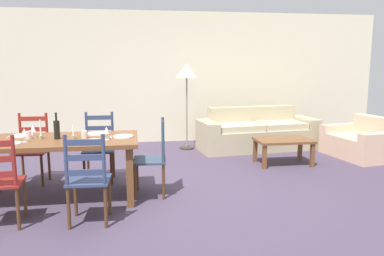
# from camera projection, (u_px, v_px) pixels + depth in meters

# --- Properties ---
(ground_plane) EXTENTS (9.60, 9.60, 0.02)m
(ground_plane) POSITION_uv_depth(u_px,v_px,m) (174.00, 191.00, 4.94)
(ground_plane) COLOR #44384C
(wall_far) EXTENTS (9.60, 0.16, 2.70)m
(wall_far) POSITION_uv_depth(u_px,v_px,m) (157.00, 78.00, 7.93)
(wall_far) COLOR beige
(wall_far) RESTS_ON ground_plane
(dining_table) EXTENTS (1.90, 0.96, 0.75)m
(dining_table) POSITION_uv_depth(u_px,v_px,m) (57.00, 146.00, 4.50)
(dining_table) COLOR brown
(dining_table) RESTS_ON ground_plane
(dining_chair_near_right) EXTENTS (0.44, 0.42, 0.96)m
(dining_chair_near_right) POSITION_uv_depth(u_px,v_px,m) (88.00, 179.00, 3.83)
(dining_chair_near_right) COLOR navy
(dining_chair_near_right) RESTS_ON ground_plane
(dining_chair_far_left) EXTENTS (0.44, 0.42, 0.96)m
(dining_chair_far_left) POSITION_uv_depth(u_px,v_px,m) (32.00, 149.00, 5.20)
(dining_chair_far_left) COLOR maroon
(dining_chair_far_left) RESTS_ON ground_plane
(dining_chair_far_right) EXTENTS (0.43, 0.42, 0.96)m
(dining_chair_far_right) POSITION_uv_depth(u_px,v_px,m) (99.00, 147.00, 5.31)
(dining_chair_far_right) COLOR navy
(dining_chair_far_right) RESTS_ON ground_plane
(dining_chair_head_east) EXTENTS (0.43, 0.45, 0.96)m
(dining_chair_head_east) POSITION_uv_depth(u_px,v_px,m) (154.00, 158.00, 4.71)
(dining_chair_head_east) COLOR #314256
(dining_chair_head_east) RESTS_ON ground_plane
(dinner_plate_near_left) EXTENTS (0.24, 0.24, 0.02)m
(dinner_plate_near_left) POSITION_uv_depth(u_px,v_px,m) (10.00, 144.00, 4.18)
(dinner_plate_near_left) COLOR white
(dinner_plate_near_left) RESTS_ON dining_table
(dinner_plate_near_right) EXTENTS (0.24, 0.24, 0.02)m
(dinner_plate_near_right) POSITION_uv_depth(u_px,v_px,m) (93.00, 141.00, 4.31)
(dinner_plate_near_right) COLOR white
(dinner_plate_near_right) RESTS_ON dining_table
(fork_near_right) EXTENTS (0.02, 0.17, 0.01)m
(fork_near_right) POSITION_uv_depth(u_px,v_px,m) (80.00, 142.00, 4.29)
(fork_near_right) COLOR silver
(fork_near_right) RESTS_ON dining_table
(dinner_plate_far_left) EXTENTS (0.24, 0.24, 0.02)m
(dinner_plate_far_left) POSITION_uv_depth(u_px,v_px,m) (23.00, 135.00, 4.66)
(dinner_plate_far_left) COLOR white
(dinner_plate_far_left) RESTS_ON dining_table
(fork_far_left) EXTENTS (0.03, 0.17, 0.01)m
(fork_far_left) POSITION_uv_depth(u_px,v_px,m) (10.00, 136.00, 4.64)
(fork_far_left) COLOR silver
(fork_far_left) RESTS_ON dining_table
(dinner_plate_far_right) EXTENTS (0.24, 0.24, 0.02)m
(dinner_plate_far_right) POSITION_uv_depth(u_px,v_px,m) (97.00, 133.00, 4.80)
(dinner_plate_far_right) COLOR white
(dinner_plate_far_right) RESTS_ON dining_table
(fork_far_right) EXTENTS (0.02, 0.17, 0.01)m
(fork_far_right) POSITION_uv_depth(u_px,v_px,m) (85.00, 134.00, 4.78)
(fork_far_right) COLOR silver
(fork_far_right) RESTS_ON dining_table
(dinner_plate_head_east) EXTENTS (0.24, 0.24, 0.02)m
(dinner_plate_head_east) POSITION_uv_depth(u_px,v_px,m) (123.00, 136.00, 4.61)
(dinner_plate_head_east) COLOR white
(dinner_plate_head_east) RESTS_ON dining_table
(fork_head_east) EXTENTS (0.03, 0.17, 0.01)m
(fork_head_east) POSITION_uv_depth(u_px,v_px,m) (111.00, 137.00, 4.58)
(fork_head_east) COLOR silver
(fork_head_east) RESTS_ON dining_table
(wine_bottle) EXTENTS (0.07, 0.07, 0.32)m
(wine_bottle) POSITION_uv_depth(u_px,v_px,m) (57.00, 129.00, 4.47)
(wine_bottle) COLOR black
(wine_bottle) RESTS_ON dining_table
(wine_glass_near_left) EXTENTS (0.06, 0.06, 0.16)m
(wine_glass_near_left) POSITION_uv_depth(u_px,v_px,m) (24.00, 133.00, 4.29)
(wine_glass_near_left) COLOR white
(wine_glass_near_left) RESTS_ON dining_table
(wine_glass_near_right) EXTENTS (0.06, 0.06, 0.16)m
(wine_glass_near_right) POSITION_uv_depth(u_px,v_px,m) (106.00, 130.00, 4.42)
(wine_glass_near_right) COLOR white
(wine_glass_near_right) RESTS_ON dining_table
(wine_glass_far_left) EXTENTS (0.06, 0.06, 0.16)m
(wine_glass_far_left) POSITION_uv_depth(u_px,v_px,m) (33.00, 129.00, 4.55)
(wine_glass_far_left) COLOR white
(wine_glass_far_left) RESTS_ON dining_table
(coffee_cup_primary) EXTENTS (0.07, 0.07, 0.09)m
(coffee_cup_primary) POSITION_uv_depth(u_px,v_px,m) (84.00, 134.00, 4.53)
(coffee_cup_primary) COLOR beige
(coffee_cup_primary) RESTS_ON dining_table
(coffee_cup_secondary) EXTENTS (0.07, 0.07, 0.09)m
(coffee_cup_secondary) POSITION_uv_depth(u_px,v_px,m) (28.00, 135.00, 4.50)
(coffee_cup_secondary) COLOR beige
(coffee_cup_secondary) RESTS_ON dining_table
(candle_tall) EXTENTS (0.05, 0.05, 0.23)m
(candle_tall) POSITION_uv_depth(u_px,v_px,m) (41.00, 134.00, 4.47)
(candle_tall) COLOR #998C66
(candle_tall) RESTS_ON dining_table
(candle_short) EXTENTS (0.05, 0.05, 0.17)m
(candle_short) POSITION_uv_depth(u_px,v_px,m) (73.00, 135.00, 4.47)
(candle_short) COLOR #998C66
(candle_short) RESTS_ON dining_table
(couch) EXTENTS (2.36, 1.07, 0.80)m
(couch) POSITION_uv_depth(u_px,v_px,m) (256.00, 134.00, 7.38)
(couch) COLOR tan
(couch) RESTS_ON ground_plane
(coffee_table) EXTENTS (0.90, 0.56, 0.42)m
(coffee_table) POSITION_uv_depth(u_px,v_px,m) (283.00, 143.00, 6.19)
(coffee_table) COLOR brown
(coffee_table) RESTS_ON ground_plane
(armchair_upholstered) EXTENTS (0.97, 1.27, 0.72)m
(armchair_upholstered) POSITION_uv_depth(u_px,v_px,m) (362.00, 143.00, 6.70)
(armchair_upholstered) COLOR beige
(armchair_upholstered) RESTS_ON ground_plane
(standing_lamp) EXTENTS (0.40, 0.40, 1.64)m
(standing_lamp) POSITION_uv_depth(u_px,v_px,m) (187.00, 76.00, 7.17)
(standing_lamp) COLOR #332D28
(standing_lamp) RESTS_ON ground_plane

